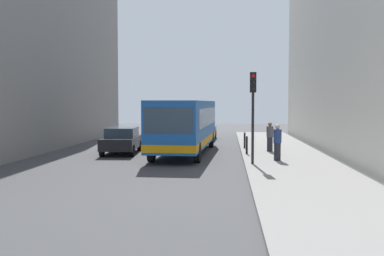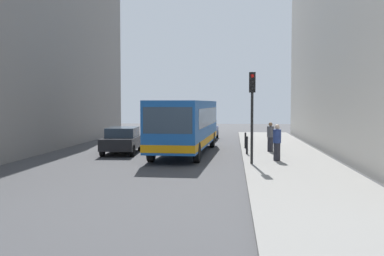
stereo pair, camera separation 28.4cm
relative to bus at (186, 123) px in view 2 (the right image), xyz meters
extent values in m
plane|color=#424244|center=(-0.04, -2.85, -1.73)|extent=(80.00, 80.00, 0.00)
cube|color=gray|center=(5.36, -2.85, -1.65)|extent=(4.40, 40.00, 0.15)
cube|color=gray|center=(-11.54, 1.15, 6.41)|extent=(7.00, 32.00, 16.26)
cube|color=#19519E|center=(-0.01, -0.11, 0.02)|extent=(3.03, 11.11, 2.50)
cube|color=orange|center=(-0.01, -0.11, -0.93)|extent=(3.05, 11.13, 0.36)
cube|color=#2D3D4C|center=(-0.27, -5.58, 0.37)|extent=(2.26, 0.17, 1.20)
cube|color=#2D3D4C|center=(0.02, 0.39, 0.37)|extent=(2.97, 9.51, 1.00)
cylinder|color=black|center=(0.93, -4.06, -1.23)|extent=(0.33, 1.01, 1.00)
cylinder|color=black|center=(-1.32, -3.95, -1.23)|extent=(0.33, 1.01, 1.00)
cylinder|color=black|center=(1.31, 3.74, -1.23)|extent=(0.33, 1.01, 1.00)
cylinder|color=black|center=(-0.94, 3.84, -1.23)|extent=(0.33, 1.01, 1.00)
cube|color=black|center=(-3.64, -0.33, -1.09)|extent=(2.08, 4.51, 0.64)
cube|color=#2D3D4C|center=(-3.65, -0.18, -0.51)|extent=(1.76, 2.56, 0.52)
cylinder|color=black|center=(-2.73, -1.77, -1.41)|extent=(0.26, 0.65, 0.64)
cylinder|color=black|center=(-4.37, -1.88, -1.41)|extent=(0.26, 0.65, 0.64)
cylinder|color=black|center=(-2.92, 1.22, -1.41)|extent=(0.26, 0.65, 0.64)
cylinder|color=black|center=(-4.56, 1.11, -1.41)|extent=(0.26, 0.65, 0.64)
cube|color=navy|center=(0.48, 10.07, -1.09)|extent=(1.92, 4.45, 0.64)
cube|color=#2D3D4C|center=(0.48, 10.22, -0.51)|extent=(1.66, 2.51, 0.52)
cylinder|color=black|center=(1.26, 8.55, -1.41)|extent=(0.24, 0.65, 0.64)
cylinder|color=black|center=(-0.38, 8.59, -1.41)|extent=(0.24, 0.65, 0.64)
cylinder|color=black|center=(1.33, 11.55, -1.41)|extent=(0.24, 0.65, 0.64)
cylinder|color=black|center=(-0.30, 11.59, -1.41)|extent=(0.24, 0.65, 0.64)
cylinder|color=black|center=(3.51, -5.37, 0.02)|extent=(0.12, 0.12, 3.20)
cube|color=black|center=(3.51, -5.37, 2.07)|extent=(0.28, 0.24, 0.90)
sphere|color=red|center=(3.51, -5.50, 2.35)|extent=(0.16, 0.16, 0.16)
sphere|color=black|center=(3.51, -5.50, 2.07)|extent=(0.16, 0.16, 0.16)
sphere|color=black|center=(3.51, -5.50, 1.79)|extent=(0.16, 0.16, 0.16)
cylinder|color=black|center=(3.41, -1.41, -1.10)|extent=(0.11, 0.11, 0.95)
cylinder|color=black|center=(3.41, 1.78, -1.10)|extent=(0.11, 0.11, 0.95)
cylinder|color=#26262D|center=(4.74, -4.10, -1.16)|extent=(0.32, 0.32, 0.84)
cylinder|color=navy|center=(4.74, -4.10, -0.41)|extent=(0.38, 0.38, 0.65)
sphere|color=beige|center=(4.74, -4.10, 0.03)|extent=(0.23, 0.23, 0.23)
cylinder|color=#26262D|center=(4.76, 0.02, -1.17)|extent=(0.32, 0.32, 0.81)
cylinder|color=#4C4C51|center=(4.76, 0.02, -0.46)|extent=(0.38, 0.38, 0.62)
sphere|color=#8C6647|center=(4.76, 0.02, -0.04)|extent=(0.22, 0.22, 0.22)
camera|label=1|loc=(2.40, -26.05, 1.17)|focal=43.04mm
camera|label=2|loc=(2.68, -26.02, 1.17)|focal=43.04mm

